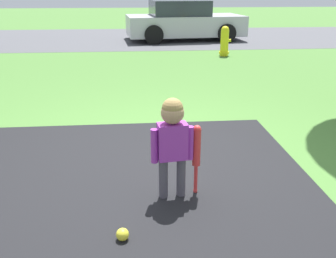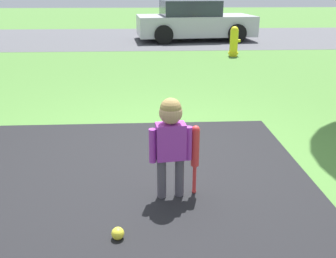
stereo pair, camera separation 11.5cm
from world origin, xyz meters
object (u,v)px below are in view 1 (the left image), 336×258
sports_ball (123,234)px  parked_car (183,21)px  child (172,135)px  fire_hydrant (225,41)px  baseball_bat (197,150)px

sports_ball → parked_car: (1.82, 10.72, 0.56)m
child → sports_ball: (-0.42, -0.57, -0.53)m
parked_car → fire_hydrant: bearing=-83.6°
child → parked_car: parked_car is taller
child → fire_hydrant: 7.21m
sports_ball → fire_hydrant: (2.49, 7.47, 0.33)m
child → baseball_bat: (0.21, 0.04, -0.16)m
fire_hydrant → parked_car: 3.33m
child → sports_ball: size_ratio=9.48×
sports_ball → parked_car: 10.89m
fire_hydrant → parked_car: bearing=101.6°
child → parked_car: (1.40, 10.15, 0.03)m
baseball_bat → parked_car: (1.19, 10.11, 0.19)m
child → sports_ball: 0.88m
child → sports_ball: bearing=-132.9°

